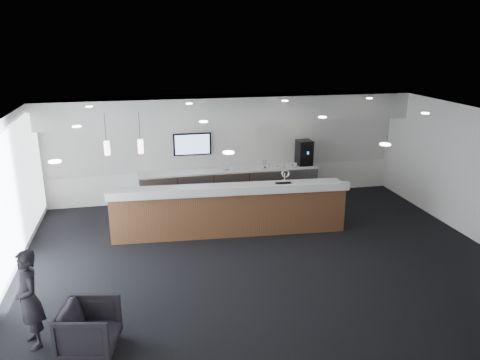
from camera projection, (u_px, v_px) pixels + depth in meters
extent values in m
plane|color=black|center=(262.00, 257.00, 9.99)|extent=(10.00, 10.00, 0.00)
cube|color=black|center=(265.00, 118.00, 9.11)|extent=(10.00, 8.00, 0.02)
cube|color=white|center=(227.00, 147.00, 13.28)|extent=(10.00, 0.02, 3.00)
cube|color=white|center=(477.00, 176.00, 10.56)|extent=(0.02, 8.00, 3.00)
cube|color=silver|center=(230.00, 109.00, 12.52)|extent=(10.00, 0.90, 0.70)
cube|color=silver|center=(227.00, 144.00, 13.23)|extent=(9.80, 0.06, 1.40)
cube|color=#A4B6C5|center=(2.00, 209.00, 8.54)|extent=(0.04, 7.36, 2.55)
cube|color=gray|center=(230.00, 186.00, 13.26)|extent=(5.00, 0.60, 0.90)
cube|color=white|center=(230.00, 170.00, 13.12)|extent=(5.06, 0.66, 0.05)
cylinder|color=silver|center=(159.00, 193.00, 12.54)|extent=(0.60, 0.02, 0.02)
cylinder|color=silver|center=(196.00, 190.00, 12.74)|extent=(0.60, 0.02, 0.02)
cylinder|color=silver|center=(232.00, 188.00, 12.95)|extent=(0.60, 0.02, 0.02)
cylinder|color=silver|center=(267.00, 185.00, 13.15)|extent=(0.60, 0.02, 0.02)
cylinder|color=silver|center=(300.00, 183.00, 13.35)|extent=(0.60, 0.02, 0.02)
cube|color=black|center=(192.00, 144.00, 12.95)|extent=(1.05, 0.07, 0.62)
cube|color=#2D5AB7|center=(192.00, 144.00, 12.91)|extent=(0.95, 0.01, 0.54)
cylinder|color=#FFEEC6|center=(141.00, 152.00, 9.59)|extent=(0.12, 0.12, 0.30)
cylinder|color=#FFEEC6|center=(106.00, 154.00, 9.45)|extent=(0.12, 0.12, 0.30)
cube|color=brown|center=(229.00, 211.00, 11.15)|extent=(5.52, 1.15, 1.05)
cube|color=white|center=(229.00, 189.00, 10.98)|extent=(5.60, 1.23, 0.06)
cube|color=white|center=(231.00, 191.00, 10.56)|extent=(5.55, 0.51, 0.18)
cylinder|color=silver|center=(284.00, 178.00, 11.21)|extent=(0.04, 0.04, 0.28)
torus|color=silver|center=(285.00, 174.00, 11.12)|extent=(0.19, 0.04, 0.19)
cube|color=black|center=(304.00, 152.00, 13.48)|extent=(0.42, 0.47, 0.71)
cube|color=silver|center=(307.00, 166.00, 13.35)|extent=(0.25, 0.12, 0.02)
cube|color=silver|center=(226.00, 167.00, 12.99)|extent=(0.14, 0.04, 0.20)
cube|color=silver|center=(264.00, 164.00, 13.22)|extent=(0.16, 0.07, 0.22)
imported|color=black|center=(89.00, 328.00, 6.94)|extent=(0.97, 0.95, 0.75)
imported|color=black|center=(29.00, 299.00, 6.95)|extent=(0.59, 0.68, 1.56)
imported|color=white|center=(295.00, 165.00, 13.37)|extent=(0.10, 0.10, 0.10)
imported|color=white|center=(291.00, 165.00, 13.34)|extent=(0.14, 0.14, 0.10)
imported|color=white|center=(286.00, 165.00, 13.31)|extent=(0.13, 0.13, 0.10)
imported|color=white|center=(281.00, 165.00, 13.28)|extent=(0.13, 0.13, 0.10)
imported|color=white|center=(277.00, 166.00, 13.25)|extent=(0.14, 0.14, 0.10)
imported|color=white|center=(272.00, 166.00, 13.23)|extent=(0.11, 0.11, 0.10)
imported|color=white|center=(267.00, 166.00, 13.20)|extent=(0.15, 0.15, 0.10)
imported|color=white|center=(262.00, 167.00, 13.17)|extent=(0.12, 0.12, 0.10)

